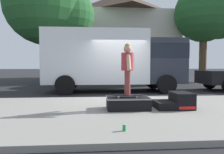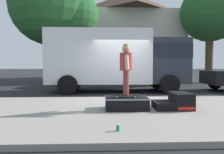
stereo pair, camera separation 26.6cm
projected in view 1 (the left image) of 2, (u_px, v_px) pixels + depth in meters
ground_plane at (122, 98)px, 8.95m from camera, size 140.00×140.00×0.00m
sidewalk_slab at (136, 112)px, 5.96m from camera, size 50.00×5.00×0.12m
skate_box at (128, 103)px, 6.05m from camera, size 1.19×0.79×0.33m
kicker_ramp at (176, 102)px, 6.16m from camera, size 1.02×0.80×0.45m
skateboard at (127, 95)px, 6.02m from camera, size 0.79×0.25×0.07m
skater_kid at (127, 65)px, 5.97m from camera, size 0.35×0.73×1.42m
soda_can at (124, 128)px, 4.04m from camera, size 0.07×0.07×0.13m
box_truck at (115, 58)px, 11.04m from camera, size 6.91×2.63×3.05m
street_tree_main at (50, 7)px, 14.52m from camera, size 5.99×5.45×8.15m
street_tree_neighbour at (207, 15)px, 16.63m from camera, size 4.85×4.41×7.54m
house_behind at (123, 36)px, 21.23m from camera, size 9.54×8.23×8.40m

